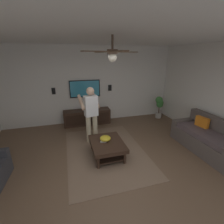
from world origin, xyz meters
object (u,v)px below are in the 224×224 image
object	(u,v)px
tv	(85,89)
couch	(208,139)
media_console	(87,117)
remote_white	(103,142)
bowl	(105,138)
wall_speaker_left	(110,88)
potted_plant_tall	(159,104)
vase_round	(87,107)
ceiling_fan	(112,53)
coffee_table	(107,146)
person_standing	(91,112)
wall_speaker_right	(54,91)

from	to	relation	value
tv	couch	bearing A→B (deg)	44.56
media_console	remote_white	distance (m)	2.20
bowl	remote_white	world-z (taller)	bowl
remote_white	wall_speaker_left	world-z (taller)	wall_speaker_left
potted_plant_tall	vase_round	bearing A→B (deg)	87.12
tv	ceiling_fan	bearing A→B (deg)	3.81
coffee_table	media_console	size ratio (longest dim) A/B	0.59
tv	person_standing	bearing A→B (deg)	-1.63
wall_speaker_left	ceiling_fan	distance (m)	3.25
wall_speaker_right	couch	bearing A→B (deg)	-126.46
person_standing	wall_speaker_left	xyz separation A→B (m)	(1.59, -1.00, 0.35)
tv	wall_speaker_left	world-z (taller)	tv
person_standing	potted_plant_tall	world-z (taller)	person_standing
coffee_table	vase_round	distance (m)	2.28
person_standing	vase_round	distance (m)	1.40
media_console	couch	bearing A→B (deg)	47.02
media_console	wall_speaker_left	world-z (taller)	wall_speaker_left
coffee_table	remote_white	size ratio (longest dim) A/B	6.67
couch	potted_plant_tall	bearing A→B (deg)	-92.57
tv	person_standing	size ratio (longest dim) A/B	0.68
potted_plant_tall	wall_speaker_left	world-z (taller)	wall_speaker_left
remote_white	ceiling_fan	xyz separation A→B (m)	(-0.48, -0.09, 2.06)
couch	wall_speaker_right	bearing A→B (deg)	-37.16
potted_plant_tall	coffee_table	bearing A→B (deg)	127.23
potted_plant_tall	bowl	world-z (taller)	potted_plant_tall
remote_white	wall_speaker_right	distance (m)	2.86
vase_round	wall_speaker_left	distance (m)	1.14
potted_plant_tall	vase_round	size ratio (longest dim) A/B	3.99
tv	vase_round	world-z (taller)	tv
media_console	bowl	bearing A→B (deg)	4.66
tv	remote_white	xyz separation A→B (m)	(-2.43, -0.10, -0.89)
media_console	tv	xyz separation A→B (m)	(0.24, -0.00, 1.03)
couch	ceiling_fan	xyz separation A→B (m)	(0.01, 2.68, 2.16)
remote_white	vase_round	distance (m)	2.24
potted_plant_tall	ceiling_fan	xyz separation A→B (m)	(-2.56, 2.77, 1.89)
media_console	potted_plant_tall	xyz separation A→B (m)	(-0.11, -2.96, 0.31)
bowl	ceiling_fan	world-z (taller)	ceiling_fan
tv	ceiling_fan	distance (m)	3.15
remote_white	vase_round	world-z (taller)	vase_round
couch	wall_speaker_left	world-z (taller)	wall_speaker_left
remote_white	ceiling_fan	size ratio (longest dim) A/B	0.13
coffee_table	vase_round	xyz separation A→B (m)	(2.24, 0.17, 0.36)
bowl	coffee_table	bearing A→B (deg)	-162.23
tv	potted_plant_tall	xyz separation A→B (m)	(-0.35, -2.96, -0.72)
potted_plant_tall	wall_speaker_right	distance (m)	4.13
potted_plant_tall	wall_speaker_left	distance (m)	2.15
couch	media_console	bearing A→B (deg)	-43.68
media_console	wall_speaker_right	world-z (taller)	wall_speaker_right
potted_plant_tall	remote_white	world-z (taller)	potted_plant_tall
bowl	wall_speaker_right	world-z (taller)	wall_speaker_right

